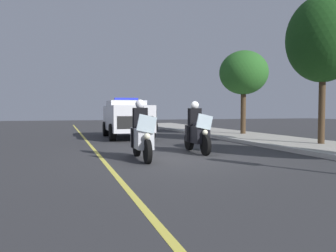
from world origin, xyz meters
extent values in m
plane|color=#333335|center=(0.00, 0.00, 0.00)|extent=(80.00, 80.00, 0.00)
cube|color=#B7B5AD|center=(0.00, 4.11, 0.07)|extent=(48.00, 0.24, 0.15)
cube|color=#E0D14C|center=(0.00, -2.19, 0.00)|extent=(48.00, 0.12, 0.01)
cylinder|color=black|center=(0.78, -1.15, 0.32)|extent=(0.64, 0.14, 0.64)
cylinder|color=black|center=(-0.72, -1.10, 0.32)|extent=(0.64, 0.16, 0.64)
cube|color=silver|center=(0.05, -1.12, 0.62)|extent=(1.21, 0.48, 0.56)
ellipsoid|color=silver|center=(0.10, -1.13, 0.92)|extent=(0.57, 0.34, 0.24)
cube|color=silver|center=(0.68, -1.14, 1.05)|extent=(0.08, 0.56, 0.53)
sphere|color=#F9F4CC|center=(0.74, -1.14, 0.72)|extent=(0.17, 0.17, 0.17)
sphere|color=red|center=(0.54, -1.30, 0.98)|extent=(0.09, 0.09, 0.09)
sphere|color=#1933F2|center=(0.55, -0.98, 0.98)|extent=(0.09, 0.09, 0.09)
cube|color=black|center=(-0.18, -1.12, 1.18)|extent=(0.29, 0.41, 0.60)
cube|color=black|center=(-0.11, -0.92, 0.62)|extent=(0.18, 0.15, 0.56)
cube|color=black|center=(-0.13, -1.32, 0.62)|extent=(0.18, 0.15, 0.56)
sphere|color=silver|center=(-0.16, -1.12, 1.58)|extent=(0.28, 0.28, 0.28)
cylinder|color=black|center=(-0.21, 0.97, 0.32)|extent=(0.64, 0.14, 0.64)
cylinder|color=black|center=(-1.71, 1.02, 0.32)|extent=(0.64, 0.16, 0.64)
cube|color=black|center=(-0.94, 0.99, 0.62)|extent=(1.21, 0.48, 0.56)
ellipsoid|color=black|center=(-0.89, 0.99, 0.92)|extent=(0.57, 0.34, 0.24)
cube|color=silver|center=(-0.31, 0.97, 1.05)|extent=(0.08, 0.56, 0.53)
sphere|color=#F9F4CC|center=(-0.25, 0.97, 0.72)|extent=(0.17, 0.17, 0.17)
sphere|color=red|center=(-0.44, 0.82, 0.98)|extent=(0.09, 0.09, 0.09)
sphere|color=#1933F2|center=(-0.43, 1.14, 0.98)|extent=(0.09, 0.09, 0.09)
cube|color=black|center=(-1.17, 1.00, 1.18)|extent=(0.29, 0.41, 0.60)
cube|color=black|center=(-1.10, 1.20, 0.62)|extent=(0.18, 0.15, 0.56)
cube|color=black|center=(-1.11, 0.80, 0.62)|extent=(0.18, 0.15, 0.56)
sphere|color=white|center=(-1.15, 1.00, 1.58)|extent=(0.28, 0.28, 0.28)
cube|color=silver|center=(-7.48, -0.12, 1.02)|extent=(4.95, 2.04, 1.24)
cube|color=silver|center=(-7.78, -0.11, 1.72)|extent=(2.45, 1.82, 0.36)
cube|color=#2633D8|center=(-7.58, -0.12, 1.98)|extent=(0.32, 1.21, 0.14)
cube|color=black|center=(-5.08, -0.19, 0.88)|extent=(0.17, 1.62, 0.56)
cylinder|color=black|center=(-5.90, 0.73, 0.40)|extent=(0.81, 0.30, 0.80)
cylinder|color=black|center=(-5.96, -1.07, 0.40)|extent=(0.81, 0.30, 0.80)
cylinder|color=black|center=(-9.00, 0.82, 0.40)|extent=(0.81, 0.30, 0.80)
cylinder|color=black|center=(-9.06, -0.98, 0.40)|extent=(0.81, 0.30, 0.80)
cylinder|color=black|center=(-12.30, 2.83, 0.33)|extent=(0.66, 0.06, 0.66)
cylinder|color=black|center=(-13.40, 2.86, 0.33)|extent=(0.66, 0.06, 0.66)
cube|color=black|center=(-12.85, 2.85, 0.60)|extent=(1.00, 0.09, 0.36)
cube|color=black|center=(-12.90, 2.85, 1.20)|extent=(0.25, 0.33, 0.56)
sphere|color=tan|center=(-12.87, 2.85, 1.58)|extent=(0.22, 0.22, 0.22)
cylinder|color=#42301E|center=(-1.30, 6.45, 1.58)|extent=(0.25, 0.25, 2.97)
ellipsoid|color=#194216|center=(-1.30, 6.45, 4.19)|extent=(2.81, 2.81, 3.37)
cylinder|color=#42301E|center=(-7.24, 6.50, 1.27)|extent=(0.29, 0.29, 2.35)
ellipsoid|color=#286023|center=(-7.24, 6.50, 3.53)|extent=(2.72, 2.72, 2.45)
camera|label=1|loc=(9.14, -3.29, 1.40)|focal=35.24mm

